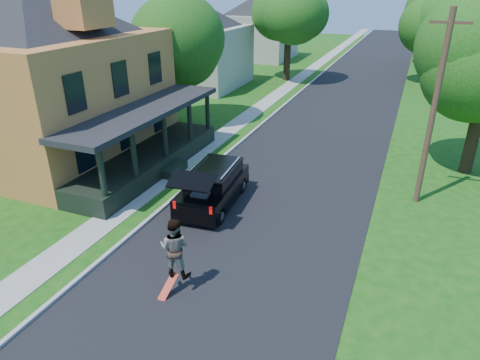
% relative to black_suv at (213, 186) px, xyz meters
% --- Properties ---
extents(ground, '(140.00, 140.00, 0.00)m').
position_rel_black_suv_xyz_m(ground, '(2.30, -3.89, -0.84)').
color(ground, '#124E0F').
rests_on(ground, ground).
extents(street, '(8.00, 120.00, 0.02)m').
position_rel_black_suv_xyz_m(street, '(2.30, 16.11, -0.84)').
color(street, black).
rests_on(street, ground).
extents(curb, '(0.15, 120.00, 0.12)m').
position_rel_black_suv_xyz_m(curb, '(-1.75, 16.11, -0.84)').
color(curb, '#A7A7A2').
rests_on(curb, ground).
extents(sidewalk, '(1.30, 120.00, 0.03)m').
position_rel_black_suv_xyz_m(sidewalk, '(-3.30, 16.11, -0.84)').
color(sidewalk, gray).
rests_on(sidewalk, ground).
extents(front_walk, '(6.50, 1.20, 0.03)m').
position_rel_black_suv_xyz_m(front_walk, '(-7.20, 2.11, -0.84)').
color(front_walk, gray).
rests_on(front_walk, ground).
extents(main_house, '(15.56, 15.56, 10.10)m').
position_rel_black_suv_xyz_m(main_house, '(-10.50, 2.11, 4.08)').
color(main_house, '#E89543').
rests_on(main_house, ground).
extents(neighbor_house_mid, '(12.78, 12.78, 8.30)m').
position_rel_black_suv_xyz_m(neighbor_house_mid, '(-11.20, 20.11, 3.35)').
color(neighbor_house_mid, '#BAB5A5').
rests_on(neighbor_house_mid, ground).
extents(neighbor_house_far, '(12.78, 12.78, 8.30)m').
position_rel_black_suv_xyz_m(neighbor_house_far, '(-11.20, 36.11, 3.35)').
color(neighbor_house_far, '#BAB5A5').
rests_on(neighbor_house_far, ground).
extents(black_suv, '(2.17, 4.85, 2.20)m').
position_rel_black_suv_xyz_m(black_suv, '(0.00, 0.00, 0.00)').
color(black_suv, black).
rests_on(black_suv, ground).
extents(skateboarder, '(1.00, 0.82, 1.90)m').
position_rel_black_suv_xyz_m(skateboarder, '(1.30, -5.32, 0.62)').
color(skateboarder, black).
rests_on(skateboarder, ground).
extents(skateboard, '(0.41, 0.69, 0.68)m').
position_rel_black_suv_xyz_m(skateboard, '(1.23, -5.73, -0.56)').
color(skateboard, red).
rests_on(skateboard, ground).
extents(tree_left_mid, '(6.39, 6.19, 8.07)m').
position_rel_black_suv_xyz_m(tree_left_mid, '(-7.67, 9.85, 4.30)').
color(tree_left_mid, black).
rests_on(tree_left_mid, ground).
extents(tree_left_far, '(6.69, 6.77, 9.56)m').
position_rel_black_suv_xyz_m(tree_left_far, '(-4.33, 25.27, 5.53)').
color(tree_left_far, black).
rests_on(tree_left_far, ground).
extents(tree_right_mid, '(5.45, 5.39, 8.36)m').
position_rel_black_suv_xyz_m(tree_right_mid, '(8.01, 28.45, 4.67)').
color(tree_right_mid, black).
rests_on(tree_right_mid, ground).
extents(tree_right_far, '(6.53, 6.22, 8.63)m').
position_rel_black_suv_xyz_m(tree_right_far, '(8.26, 37.86, 4.87)').
color(tree_right_far, black).
rests_on(tree_right_far, ground).
extents(utility_pole_near, '(1.44, 0.24, 7.74)m').
position_rel_black_suv_xyz_m(utility_pole_near, '(7.91, 3.50, 3.16)').
color(utility_pole_near, '#513525').
rests_on(utility_pole_near, ground).
extents(utility_pole_far, '(1.65, 0.29, 10.56)m').
position_rel_black_suv_xyz_m(utility_pole_far, '(9.30, 33.74, 4.59)').
color(utility_pole_far, '#513525').
rests_on(utility_pole_far, ground).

